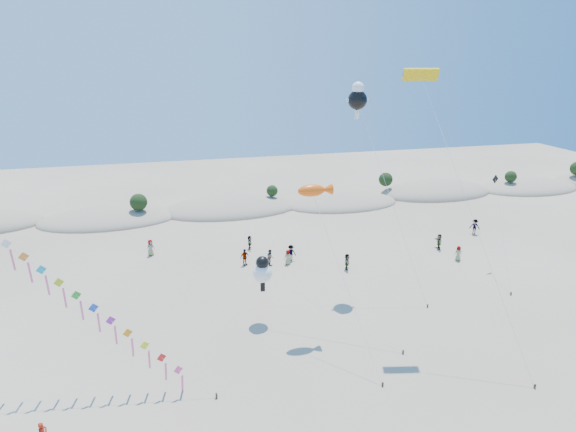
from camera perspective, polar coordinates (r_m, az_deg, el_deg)
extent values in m
ellipsoid|color=gray|center=(66.89, -20.46, -0.44)|extent=(17.60, 9.68, 3.00)
ellipsoid|color=#243814|center=(66.64, -20.54, 0.23)|extent=(14.08, 6.34, 0.70)
ellipsoid|color=gray|center=(67.48, -6.84, 0.80)|extent=(19.00, 10.45, 3.40)
ellipsoid|color=#243814|center=(67.20, -6.87, 1.56)|extent=(15.20, 6.84, 0.76)
ellipsoid|color=gray|center=(69.86, 6.44, 1.43)|extent=(16.40, 9.02, 2.80)
ellipsoid|color=#243814|center=(69.63, 6.46, 2.04)|extent=(13.12, 5.90, 0.66)
ellipsoid|color=gray|center=(78.25, 17.04, 2.59)|extent=(18.00, 9.90, 3.80)
ellipsoid|color=#243814|center=(77.98, 17.11, 3.33)|extent=(14.40, 6.48, 0.72)
ellipsoid|color=gray|center=(86.58, 26.60, 2.92)|extent=(16.80, 9.24, 3.00)
ellipsoid|color=#243814|center=(86.39, 26.68, 3.44)|extent=(13.44, 6.05, 0.67)
sphere|color=black|center=(64.64, -17.30, 1.58)|extent=(2.20, 2.20, 2.20)
sphere|color=black|center=(67.89, -1.89, 3.01)|extent=(1.60, 1.60, 1.60)
sphere|color=black|center=(74.83, 11.50, 4.27)|extent=(2.10, 2.10, 2.10)
sphere|color=black|center=(83.23, 24.89, 4.25)|extent=(1.80, 1.80, 1.80)
cube|color=#3F2D1E|center=(32.44, -8.47, -20.32)|extent=(0.12, 0.12, 0.35)
cylinder|color=silver|center=(33.58, -30.20, -3.08)|extent=(23.10, 9.84, 19.01)
cube|color=#FE5094|center=(32.16, -12.88, -17.36)|extent=(1.19, 0.46, 1.25)
cube|color=pink|center=(32.85, -12.41, -18.84)|extent=(0.19, 0.45, 1.55)
cube|color=red|center=(32.08, -14.76, -15.93)|extent=(1.19, 0.46, 1.25)
cube|color=pink|center=(32.74, -14.27, -17.45)|extent=(0.19, 0.45, 1.55)
cube|color=#F2FF1A|center=(32.05, -16.63, -14.48)|extent=(1.19, 0.46, 1.25)
cube|color=pink|center=(32.68, -16.12, -16.03)|extent=(0.19, 0.45, 1.55)
cube|color=orange|center=(32.07, -18.47, -13.01)|extent=(1.19, 0.46, 1.25)
cube|color=pink|center=(32.67, -17.94, -14.60)|extent=(0.19, 0.45, 1.55)
cube|color=purple|center=(32.14, -20.28, -11.54)|extent=(1.19, 0.46, 1.25)
cube|color=pink|center=(32.71, -19.73, -13.15)|extent=(0.19, 0.45, 1.55)
cube|color=blue|center=(32.27, -22.06, -10.06)|extent=(1.19, 0.46, 1.25)
cube|color=pink|center=(32.80, -21.50, -11.70)|extent=(0.19, 0.45, 1.55)
cube|color=green|center=(32.44, -23.81, -8.59)|extent=(1.19, 0.46, 1.25)
cube|color=pink|center=(32.94, -23.24, -10.24)|extent=(0.19, 0.45, 1.55)
cube|color=#C3D218|center=(32.67, -25.53, -7.13)|extent=(1.19, 0.46, 1.25)
cube|color=pink|center=(33.14, -24.94, -8.80)|extent=(0.19, 0.45, 1.55)
cube|color=#19ABC1|center=(32.95, -27.21, -5.68)|extent=(1.19, 0.46, 1.25)
cube|color=pink|center=(33.38, -26.61, -7.36)|extent=(0.19, 0.45, 1.55)
cube|color=orange|center=(33.27, -28.85, -4.26)|extent=(1.19, 0.46, 1.25)
cube|color=pink|center=(33.67, -28.24, -5.94)|extent=(0.19, 0.45, 1.55)
cube|color=white|center=(33.64, -30.45, -2.86)|extent=(1.19, 0.46, 1.25)
cube|color=pink|center=(34.00, -29.84, -4.54)|extent=(0.19, 0.45, 1.55)
cube|color=#3F2D1E|center=(33.60, 11.15, -18.98)|extent=(0.10, 0.10, 0.30)
cylinder|color=silver|center=(33.72, 6.76, -7.84)|extent=(2.43, 8.67, 11.04)
ellipsoid|color=#FF580D|center=(35.20, 2.79, 3.04)|extent=(2.07, 0.91, 0.91)
cone|color=#FF580D|center=(35.55, 4.59, 3.15)|extent=(0.83, 0.83, 0.83)
cube|color=#3F2D1E|center=(36.86, 13.48, -15.40)|extent=(0.10, 0.10, 0.30)
cylinder|color=silver|center=(37.09, 4.94, -11.23)|extent=(8.84, 7.22, 4.12)
sphere|color=white|center=(38.21, -3.05, -6.78)|extent=(1.53, 1.53, 1.53)
sphere|color=black|center=(37.83, -3.07, -5.53)|extent=(1.02, 1.02, 1.02)
cube|color=black|center=(38.72, -3.02, -8.34)|extent=(0.35, 0.18, 0.80)
cube|color=#3F2D1E|center=(43.29, 16.22, -10.19)|extent=(0.10, 0.10, 0.30)
cylinder|color=silver|center=(42.01, 12.27, 1.46)|extent=(4.39, 7.10, 16.78)
sphere|color=black|center=(42.72, 8.24, 13.46)|extent=(1.66, 1.66, 1.66)
sphere|color=white|center=(42.65, 8.30, 14.78)|extent=(1.08, 1.08, 1.08)
cube|color=white|center=(42.84, 8.16, 11.82)|extent=(0.35, 0.18, 0.80)
cube|color=white|center=(42.46, 7.33, 13.46)|extent=(0.60, 0.15, 0.25)
cube|color=white|center=(42.99, 9.12, 13.44)|extent=(0.60, 0.15, 0.25)
cube|color=#3F2D1E|center=(36.54, 27.22, -17.51)|extent=(0.10, 0.10, 0.30)
cylinder|color=silver|center=(34.52, 21.35, -1.10)|extent=(4.44, 10.17, 19.15)
cube|color=#E4B10C|center=(35.87, 15.46, 15.86)|extent=(2.51, 1.02, 0.88)
cube|color=black|center=(35.89, 15.44, 15.86)|extent=(2.42, 0.61, 0.19)
cube|color=#3F2D1E|center=(47.92, 24.92, -8.35)|extent=(0.10, 0.10, 0.30)
cylinder|color=silver|center=(49.60, 24.09, -1.99)|extent=(2.38, 7.27, 8.80)
cube|color=black|center=(51.82, 23.36, 4.04)|extent=(0.86, 0.26, 0.89)
imported|color=slate|center=(49.34, -2.14, -4.88)|extent=(0.75, 0.89, 1.63)
imported|color=slate|center=(49.39, -0.03, -4.91)|extent=(0.80, 0.57, 1.53)
imported|color=slate|center=(49.37, -5.16, -4.87)|extent=(1.10, 0.83, 1.73)
imported|color=slate|center=(50.30, 0.34, -4.36)|extent=(1.25, 1.07, 1.68)
imported|color=slate|center=(48.62, 7.01, -5.38)|extent=(0.98, 1.59, 1.63)
imported|color=slate|center=(55.77, 17.45, -2.89)|extent=(0.75, 1.64, 1.70)
imported|color=slate|center=(53.52, -15.98, -3.62)|extent=(1.03, 0.97, 1.77)
imported|color=slate|center=(53.34, 19.53, -4.18)|extent=(0.83, 0.60, 1.57)
imported|color=slate|center=(61.72, 21.25, -1.19)|extent=(1.36, 1.25, 1.83)
imported|color=slate|center=(53.44, -4.56, -3.11)|extent=(0.64, 1.44, 1.50)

